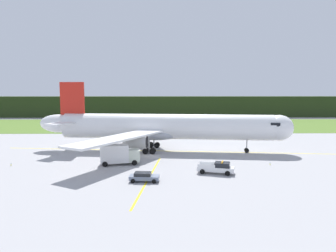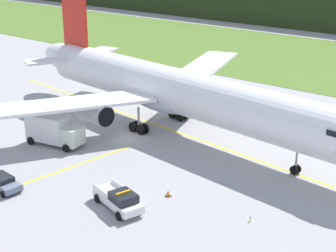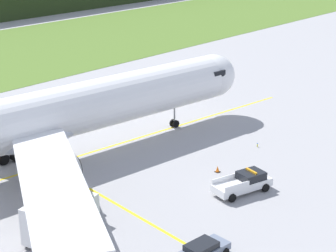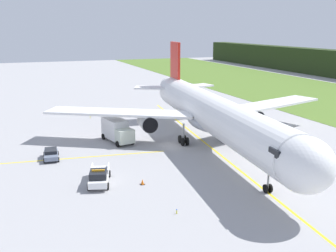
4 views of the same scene
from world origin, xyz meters
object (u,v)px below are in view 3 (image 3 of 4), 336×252
catering_truck (59,216)px  apron_cone (218,169)px  airliner (45,118)px  staff_car (203,250)px  ops_pickup_truck (244,183)px

catering_truck → apron_cone: bearing=-5.1°
airliner → catering_truck: airliner is taller
airliner → staff_car: size_ratio=12.35×
airliner → staff_car: airliner is taller
staff_car → catering_truck: bearing=116.0°
airliner → catering_truck: (-7.78, -11.90, -3.21)m
apron_cone → airliner: bearing=126.7°
staff_car → ops_pickup_truck: bearing=20.5°
airliner → catering_truck: bearing=-123.2°
catering_truck → staff_car: (4.95, -10.14, -1.10)m
ops_pickup_truck → staff_car: bearing=-159.5°
staff_car → apron_cone: bearing=33.5°
airliner → catering_truck: 14.58m
ops_pickup_truck → airliner: bearing=114.5°
catering_truck → staff_car: 11.33m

